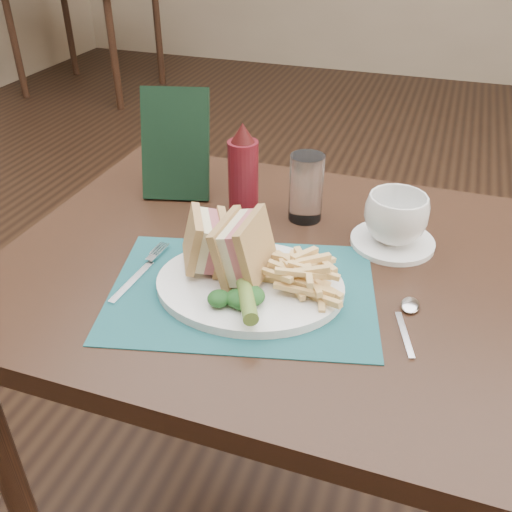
{
  "coord_description": "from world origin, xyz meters",
  "views": [
    {
      "loc": [
        0.26,
        -1.29,
        1.29
      ],
      "look_at": [
        0.01,
        -0.57,
        0.8
      ],
      "focal_mm": 40.0,
      "sensor_mm": 36.0,
      "label": 1
    }
  ],
  "objects_px": {
    "table_bg_left": "(89,38)",
    "saucer": "(392,242)",
    "sandwich_half_a": "(193,242)",
    "coffee_cup": "(396,218)",
    "ketchup_bottle": "(243,170)",
    "placemat": "(242,291)",
    "plate": "(250,285)",
    "check_presenter": "(175,144)",
    "sandwich_half_b": "(231,245)",
    "drinking_glass": "(306,188)",
    "table_main": "(263,405)"
  },
  "relations": [
    {
      "from": "drinking_glass",
      "to": "check_presenter",
      "type": "distance_m",
      "value": 0.28
    },
    {
      "from": "placemat",
      "to": "sandwich_half_b",
      "type": "bearing_deg",
      "value": 141.23
    },
    {
      "from": "plate",
      "to": "sandwich_half_a",
      "type": "bearing_deg",
      "value": 165.29
    },
    {
      "from": "placemat",
      "to": "ketchup_bottle",
      "type": "relative_size",
      "value": 2.25
    },
    {
      "from": "plate",
      "to": "ketchup_bottle",
      "type": "bearing_deg",
      "value": 104.11
    },
    {
      "from": "placemat",
      "to": "coffee_cup",
      "type": "relative_size",
      "value": 3.76
    },
    {
      "from": "plate",
      "to": "coffee_cup",
      "type": "distance_m",
      "value": 0.29
    },
    {
      "from": "saucer",
      "to": "check_presenter",
      "type": "distance_m",
      "value": 0.47
    },
    {
      "from": "table_main",
      "to": "plate",
      "type": "bearing_deg",
      "value": -84.59
    },
    {
      "from": "placemat",
      "to": "check_presenter",
      "type": "distance_m",
      "value": 0.39
    },
    {
      "from": "table_bg_left",
      "to": "plate",
      "type": "height_order",
      "value": "plate"
    },
    {
      "from": "drinking_glass",
      "to": "check_presenter",
      "type": "xyz_separation_m",
      "value": [
        -0.28,
        0.02,
        0.04
      ]
    },
    {
      "from": "plate",
      "to": "drinking_glass",
      "type": "relative_size",
      "value": 2.31
    },
    {
      "from": "placemat",
      "to": "plate",
      "type": "height_order",
      "value": "plate"
    },
    {
      "from": "table_main",
      "to": "sandwich_half_a",
      "type": "distance_m",
      "value": 0.46
    },
    {
      "from": "sandwich_half_b",
      "to": "check_presenter",
      "type": "height_order",
      "value": "check_presenter"
    },
    {
      "from": "sandwich_half_a",
      "to": "sandwich_half_b",
      "type": "xyz_separation_m",
      "value": [
        0.07,
        0.0,
        0.01
      ]
    },
    {
      "from": "plate",
      "to": "drinking_glass",
      "type": "height_order",
      "value": "drinking_glass"
    },
    {
      "from": "sandwich_half_a",
      "to": "drinking_glass",
      "type": "xyz_separation_m",
      "value": [
        0.12,
        0.25,
        0.0
      ]
    },
    {
      "from": "table_bg_left",
      "to": "ketchup_bottle",
      "type": "relative_size",
      "value": 4.84
    },
    {
      "from": "placemat",
      "to": "coffee_cup",
      "type": "bearing_deg",
      "value": 47.35
    },
    {
      "from": "sandwich_half_b",
      "to": "saucer",
      "type": "distance_m",
      "value": 0.31
    },
    {
      "from": "coffee_cup",
      "to": "ketchup_bottle",
      "type": "xyz_separation_m",
      "value": [
        -0.29,
        0.02,
        0.04
      ]
    },
    {
      "from": "coffee_cup",
      "to": "saucer",
      "type": "bearing_deg",
      "value": 0.0
    },
    {
      "from": "plate",
      "to": "sandwich_half_a",
      "type": "xyz_separation_m",
      "value": [
        -0.1,
        0.01,
        0.06
      ]
    },
    {
      "from": "table_bg_left",
      "to": "sandwich_half_a",
      "type": "height_order",
      "value": "sandwich_half_a"
    },
    {
      "from": "table_main",
      "to": "saucer",
      "type": "distance_m",
      "value": 0.45
    },
    {
      "from": "sandwich_half_a",
      "to": "coffee_cup",
      "type": "bearing_deg",
      "value": 6.11
    },
    {
      "from": "table_bg_left",
      "to": "sandwich_half_b",
      "type": "bearing_deg",
      "value": -52.64
    },
    {
      "from": "sandwich_half_b",
      "to": "drinking_glass",
      "type": "xyz_separation_m",
      "value": [
        0.06,
        0.25,
        -0.01
      ]
    },
    {
      "from": "table_bg_left",
      "to": "drinking_glass",
      "type": "bearing_deg",
      "value": -49.51
    },
    {
      "from": "table_main",
      "to": "sandwich_half_b",
      "type": "height_order",
      "value": "sandwich_half_b"
    },
    {
      "from": "coffee_cup",
      "to": "drinking_glass",
      "type": "relative_size",
      "value": 0.85
    },
    {
      "from": "table_bg_left",
      "to": "sandwich_half_a",
      "type": "relative_size",
      "value": 9.66
    },
    {
      "from": "placemat",
      "to": "sandwich_half_b",
      "type": "distance_m",
      "value": 0.08
    },
    {
      "from": "placemat",
      "to": "saucer",
      "type": "relative_size",
      "value": 2.79
    },
    {
      "from": "sandwich_half_b",
      "to": "coffee_cup",
      "type": "bearing_deg",
      "value": 42.8
    },
    {
      "from": "table_bg_left",
      "to": "sandwich_half_b",
      "type": "distance_m",
      "value": 3.73
    },
    {
      "from": "coffee_cup",
      "to": "check_presenter",
      "type": "bearing_deg",
      "value": 172.4
    },
    {
      "from": "saucer",
      "to": "ketchup_bottle",
      "type": "xyz_separation_m",
      "value": [
        -0.29,
        0.02,
        0.09
      ]
    },
    {
      "from": "table_bg_left",
      "to": "saucer",
      "type": "distance_m",
      "value": 3.71
    },
    {
      "from": "sandwich_half_a",
      "to": "sandwich_half_b",
      "type": "relative_size",
      "value": 0.87
    },
    {
      "from": "drinking_glass",
      "to": "sandwich_half_b",
      "type": "bearing_deg",
      "value": -102.92
    },
    {
      "from": "plate",
      "to": "check_presenter",
      "type": "bearing_deg",
      "value": 124.62
    },
    {
      "from": "table_bg_left",
      "to": "plate",
      "type": "xyz_separation_m",
      "value": [
        2.28,
        -2.95,
        0.38
      ]
    },
    {
      "from": "sandwich_half_b",
      "to": "ketchup_bottle",
      "type": "distance_m",
      "value": 0.23
    },
    {
      "from": "sandwich_half_b",
      "to": "plate",
      "type": "bearing_deg",
      "value": -18.17
    },
    {
      "from": "placemat",
      "to": "sandwich_half_a",
      "type": "xyz_separation_m",
      "value": [
        -0.09,
        0.02,
        0.06
      ]
    },
    {
      "from": "placemat",
      "to": "plate",
      "type": "xyz_separation_m",
      "value": [
        0.01,
        0.01,
        0.01
      ]
    },
    {
      "from": "placemat",
      "to": "check_presenter",
      "type": "bearing_deg",
      "value": 130.97
    }
  ]
}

